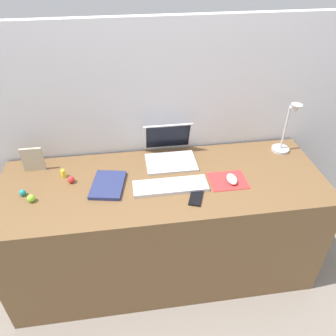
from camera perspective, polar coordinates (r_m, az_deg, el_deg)
The scene contains 15 objects.
ground_plane at distance 2.41m, azimuth -0.69°, elevation -16.14°, with size 6.00×6.00×0.00m, color slate.
back_wall at distance 2.17m, azimuth -2.16°, elevation 4.35°, with size 3.05×0.05×1.54m, color silver.
desk at distance 2.13m, azimuth -0.76°, elevation -10.07°, with size 1.85×0.66×0.74m, color brown.
laptop at distance 2.04m, azimuth 0.27°, elevation 2.98°, with size 0.30×0.27×0.21m.
keyboard at distance 1.83m, azimuth 0.43°, elevation -3.12°, with size 0.41×0.13×0.02m, color silver.
mousepad at distance 1.91m, azimuth 10.20°, elevation -2.14°, with size 0.21×0.17×0.00m, color red.
mouse at distance 1.90m, azimuth 10.89°, elevation -1.87°, with size 0.06×0.10×0.03m, color silver.
cell_phone at distance 1.77m, azimuth 4.81°, elevation -5.05°, with size 0.06×0.13×0.01m, color black.
desk_lamp at distance 2.15m, azimuth 19.75°, elevation 6.20°, with size 0.11×0.15×0.36m.
notebook_pad at distance 1.87m, azimuth -10.23°, elevation -2.88°, with size 0.17×0.24×0.02m, color navy.
picture_frame at distance 2.08m, azimuth -22.14°, elevation 1.36°, with size 0.12×0.02×0.15m, color #B2A58C.
toy_figurine_red at distance 1.94m, azimuth -16.26°, elevation -1.91°, with size 0.04×0.04×0.04m, color red.
toy_figurine_yellow at distance 1.99m, azimuth -17.49°, elevation -0.82°, with size 0.03×0.03×0.06m.
toy_figurine_lime at distance 1.88m, azimuth -22.41°, elevation -4.81°, with size 0.04×0.04×0.04m, color #8CDB33.
toy_figurine_teal at distance 1.94m, azimuth -23.63°, elevation -3.90°, with size 0.03×0.03×0.04m, color teal.
Camera 1 is at (-0.18, -1.46, 1.91)m, focal length 35.61 mm.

